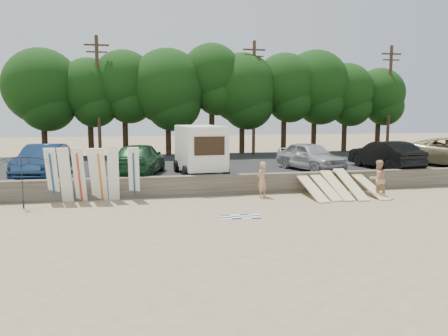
{
  "coord_description": "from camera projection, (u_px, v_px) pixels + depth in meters",
  "views": [
    {
      "loc": [
        -7.5,
        -18.06,
        4.06
      ],
      "look_at": [
        -3.14,
        3.0,
        1.33
      ],
      "focal_mm": 35.0,
      "sensor_mm": 36.0,
      "label": 1
    }
  ],
  "objects": [
    {
      "name": "car_0",
      "position": [
        44.0,
        160.0,
        23.21
      ],
      "size": [
        2.46,
        5.32,
        1.69
      ],
      "primitive_type": "imported",
      "rotation": [
        0.0,
        0.0,
        -0.14
      ],
      "color": "navy",
      "rests_on": "parking_lot"
    },
    {
      "name": "surfboard_upright_2",
      "position": [
        79.0,
        175.0,
        19.78
      ],
      "size": [
        0.59,
        0.78,
        2.53
      ],
      "primitive_type": "cube",
      "rotation": [
        0.26,
        0.0,
        -0.13
      ],
      "color": "white",
      "rests_on": "ground"
    },
    {
      "name": "box_trailer",
      "position": [
        200.0,
        147.0,
        23.77
      ],
      "size": [
        2.65,
        4.34,
        2.66
      ],
      "rotation": [
        0.0,
        0.0,
        0.08
      ],
      "color": "white",
      "rests_on": "parking_lot"
    },
    {
      "name": "beach_umbrella",
      "position": [
        24.0,
        181.0,
        18.52
      ],
      "size": [
        3.46,
        3.43,
        2.35
      ],
      "primitive_type": "imported",
      "rotation": [
        0.0,
        0.0,
        2.01
      ],
      "color": "black",
      "rests_on": "ground"
    },
    {
      "name": "ground",
      "position": [
        306.0,
        204.0,
        19.56
      ],
      "size": [
        120.0,
        120.0,
        0.0
      ],
      "primitive_type": "plane",
      "color": "tan",
      "rests_on": "ground"
    },
    {
      "name": "car_1",
      "position": [
        139.0,
        159.0,
        23.6
      ],
      "size": [
        3.31,
        5.6,
        1.79
      ],
      "primitive_type": "imported",
      "rotation": [
        0.0,
        0.0,
        2.9
      ],
      "color": "#163D1F",
      "rests_on": "parking_lot"
    },
    {
      "name": "surfboard_upright_0",
      "position": [
        52.0,
        175.0,
        19.66
      ],
      "size": [
        0.55,
        0.78,
        2.52
      ],
      "primitive_type": "cube",
      "rotation": [
        0.27,
        0.0,
        -0.08
      ],
      "color": "white",
      "rests_on": "ground"
    },
    {
      "name": "surfboard_upright_6",
      "position": [
        134.0,
        173.0,
        20.34
      ],
      "size": [
        0.53,
        0.83,
        2.5
      ],
      "primitive_type": "cube",
      "rotation": [
        0.3,
        0.0,
        -0.04
      ],
      "color": "white",
      "rests_on": "ground"
    },
    {
      "name": "surfboard_low_2",
      "position": [
        337.0,
        185.0,
        21.36
      ],
      "size": [
        0.56,
        2.85,
        1.08
      ],
      "primitive_type": "cube",
      "rotation": [
        0.35,
        0.0,
        0.0
      ],
      "color": "beige",
      "rests_on": "ground"
    },
    {
      "name": "parking_lot",
      "position": [
        247.0,
        168.0,
        29.72
      ],
      "size": [
        44.0,
        14.5,
        0.7
      ],
      "primitive_type": "cube",
      "color": "#282828",
      "rests_on": "ground"
    },
    {
      "name": "surfboard_low_3",
      "position": [
        351.0,
        184.0,
        21.36
      ],
      "size": [
        0.56,
        2.81,
        1.19
      ],
      "primitive_type": "cube",
      "rotation": [
        0.38,
        0.0,
        0.0
      ],
      "color": "beige",
      "rests_on": "ground"
    },
    {
      "name": "beachgoer_a",
      "position": [
        262.0,
        179.0,
        21.05
      ],
      "size": [
        0.74,
        0.73,
        1.73
      ],
      "primitive_type": "imported",
      "rotation": [
        0.0,
        0.0,
        3.89
      ],
      "color": "tan",
      "rests_on": "ground"
    },
    {
      "name": "surfboard_low_4",
      "position": [
        370.0,
        187.0,
        21.59
      ],
      "size": [
        0.56,
        2.91,
        0.87
      ],
      "primitive_type": "cube",
      "rotation": [
        0.27,
        0.0,
        0.0
      ],
      "color": "beige",
      "rests_on": "ground"
    },
    {
      "name": "cooler",
      "position": [
        313.0,
        191.0,
        21.82
      ],
      "size": [
        0.41,
        0.34,
        0.32
      ],
      "primitive_type": "cube",
      "rotation": [
        0.0,
        0.0,
        0.1
      ],
      "color": "#227E32",
      "rests_on": "ground"
    },
    {
      "name": "utility_poles",
      "position": [
        254.0,
        96.0,
        34.82
      ],
      "size": [
        25.8,
        0.26,
        9.0
      ],
      "color": "#473321",
      "rests_on": "parking_lot"
    },
    {
      "name": "car_3",
      "position": [
        385.0,
        155.0,
        26.2
      ],
      "size": [
        2.34,
        5.29,
        1.69
      ],
      "primitive_type": "imported",
      "rotation": [
        0.0,
        0.0,
        3.25
      ],
      "color": "black",
      "rests_on": "parking_lot"
    },
    {
      "name": "beachgoer_b",
      "position": [
        378.0,
        179.0,
        20.93
      ],
      "size": [
        0.92,
        0.73,
        1.82
      ],
      "primitive_type": "imported",
      "rotation": [
        0.0,
        0.0,
        3.19
      ],
      "color": "tan",
      "rests_on": "ground"
    },
    {
      "name": "surfboard_low_0",
      "position": [
        312.0,
        188.0,
        21.02
      ],
      "size": [
        0.56,
        2.9,
        0.9
      ],
      "primitive_type": "cube",
      "rotation": [
        0.28,
        0.0,
        0.0
      ],
      "color": "beige",
      "rests_on": "ground"
    },
    {
      "name": "surfboard_upright_4",
      "position": [
        100.0,
        175.0,
        19.91
      ],
      "size": [
        0.6,
        0.89,
        2.5
      ],
      "primitive_type": "cube",
      "rotation": [
        0.31,
        0.0,
        -0.13
      ],
      "color": "white",
      "rests_on": "ground"
    },
    {
      "name": "treeline",
      "position": [
        216.0,
        86.0,
        35.49
      ],
      "size": [
        33.33,
        6.43,
        8.88
      ],
      "color": "#382616",
      "rests_on": "parking_lot"
    },
    {
      "name": "surfboard_upright_1",
      "position": [
        65.0,
        175.0,
        19.63
      ],
      "size": [
        0.57,
        0.74,
        2.54
      ],
      "primitive_type": "cube",
      "rotation": [
        0.25,
        0.0,
        -0.11
      ],
      "color": "white",
      "rests_on": "ground"
    },
    {
      "name": "car_2",
      "position": [
        310.0,
        156.0,
        25.63
      ],
      "size": [
        3.17,
        5.2,
        1.66
      ],
      "primitive_type": "imported",
      "rotation": [
        0.0,
        0.0,
        0.27
      ],
      "color": "#A2A1A6",
      "rests_on": "parking_lot"
    },
    {
      "name": "surfboard_upright_3",
      "position": [
        95.0,
        175.0,
        19.91
      ],
      "size": [
        0.61,
        0.91,
        2.49
      ],
      "primitive_type": "cube",
      "rotation": [
        0.31,
        0.0,
        -0.13
      ],
      "color": "white",
      "rests_on": "ground"
    },
    {
      "name": "surfboard_upright_5",
      "position": [
        113.0,
        173.0,
        20.13
      ],
      "size": [
        0.51,
        0.54,
        2.57
      ],
      "primitive_type": "cube",
      "rotation": [
        0.18,
        0.0,
        0.02
      ],
      "color": "white",
      "rests_on": "ground"
    },
    {
      "name": "beach_towel",
      "position": [
        241.0,
        217.0,
        17.12
      ],
      "size": [
        1.65,
        1.65,
        0.0
      ],
      "primitive_type": "plane",
      "rotation": [
        0.0,
        0.0,
        -0.1
      ],
      "color": "white",
      "rests_on": "ground"
    },
    {
      "name": "seawall",
      "position": [
        284.0,
        183.0,
        22.41
      ],
      "size": [
        44.0,
        0.5,
        1.0
      ],
      "primitive_type": "cube",
      "color": "#6B6356",
      "rests_on": "ground"
    },
    {
      "name": "surfboard_low_1",
      "position": [
        325.0,
        186.0,
        21.33
      ],
      "size": [
        0.56,
        2.88,
        0.97
      ],
      "primitive_type": "cube",
      "rotation": [
        0.31,
        0.0,
        0.0
      ],
      "color": "beige",
      "rests_on": "ground"
    },
    {
      "name": "gear_bag",
      "position": [
        331.0,
        191.0,
        22.29
      ],
      "size": [
        0.33,
        0.29,
        0.22
      ],
      "primitive_type": "cube",
      "rotation": [
        0.0,
        0.0,
        -0.14
      ],
      "color": "orange",
      "rests_on": "ground"
    }
  ]
}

